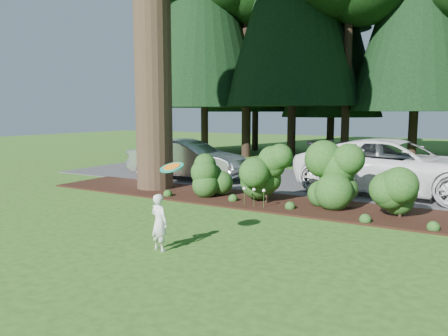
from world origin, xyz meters
name	(u,v)px	position (x,y,z in m)	size (l,w,h in m)	color
ground	(218,229)	(0.00, 0.00, 0.00)	(80.00, 80.00, 0.00)	#274D16
mulch_bed	(276,203)	(0.00, 3.25, 0.03)	(16.00, 2.50, 0.05)	black
driveway	(322,183)	(0.00, 7.50, 0.01)	(22.00, 6.00, 0.03)	#38383A
shrub_row	(300,179)	(0.77, 3.14, 0.81)	(6.53, 1.60, 1.61)	#154617
lily_cluster	(254,190)	(-0.30, 2.40, 0.50)	(0.69, 0.09, 0.57)	#154617
car_silver_wagon	(187,159)	(-4.91, 5.71, 0.80)	(1.63, 4.67, 1.54)	silver
car_white_suv	(397,167)	(2.77, 6.46, 0.91)	(2.92, 6.33, 1.76)	white
car_dark_suv	(370,159)	(1.24, 9.80, 0.75)	(2.01, 4.95, 1.44)	black
child	(159,222)	(-0.20, -1.86, 0.55)	(0.40, 0.26, 1.10)	silver
frisbee	(172,167)	(-0.03, -1.66, 1.60)	(0.47, 0.45, 0.19)	#1A9278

